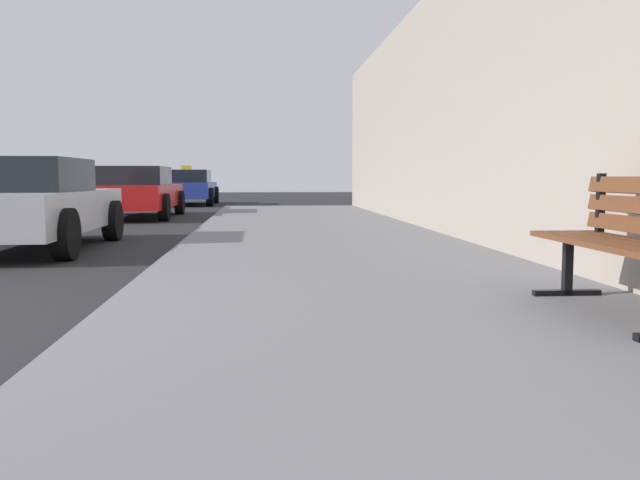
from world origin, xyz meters
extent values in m
cube|color=slate|center=(4.00, 0.00, 0.07)|extent=(4.00, 32.00, 0.15)
cube|color=brown|center=(5.11, -0.02, 0.60)|extent=(0.12, 1.58, 0.04)
cube|color=brown|center=(5.24, -0.03, 0.60)|extent=(0.12, 1.58, 0.04)
cube|color=brown|center=(5.36, -0.03, 0.60)|extent=(0.12, 1.58, 0.04)
cube|color=black|center=(5.31, 0.65, 0.38)|extent=(0.06, 0.06, 0.45)
cube|color=black|center=(5.31, 0.65, 0.17)|extent=(0.50, 0.07, 0.04)
cube|color=black|center=(5.54, 0.64, 0.82)|extent=(0.05, 0.05, 0.44)
cube|color=#B7B7BF|center=(-0.17, 5.55, 0.54)|extent=(1.75, 4.02, 0.55)
cube|color=black|center=(-0.17, 5.35, 1.04)|extent=(1.54, 1.81, 0.45)
cylinder|color=black|center=(0.71, 6.84, 0.32)|extent=(0.22, 0.64, 0.64)
cylinder|color=black|center=(0.71, 4.26, 0.32)|extent=(0.22, 0.64, 0.64)
cube|color=red|center=(-0.05, 12.84, 0.54)|extent=(1.83, 4.51, 0.55)
cube|color=black|center=(-0.05, 12.61, 1.04)|extent=(1.61, 2.03, 0.45)
cylinder|color=black|center=(-0.96, 14.28, 0.32)|extent=(0.22, 0.64, 0.64)
cylinder|color=black|center=(0.86, 14.28, 0.32)|extent=(0.22, 0.64, 0.64)
cylinder|color=black|center=(-0.96, 11.40, 0.32)|extent=(0.22, 0.64, 0.64)
cylinder|color=black|center=(0.86, 11.40, 0.32)|extent=(0.22, 0.64, 0.64)
cube|color=#233899|center=(0.39, 20.54, 0.54)|extent=(1.84, 4.49, 0.55)
cube|color=black|center=(0.39, 20.31, 1.04)|extent=(1.62, 2.02, 0.45)
cube|color=yellow|center=(0.39, 20.31, 1.35)|extent=(0.36, 0.14, 0.16)
cylinder|color=black|center=(-0.53, 21.97, 0.32)|extent=(0.22, 0.64, 0.64)
cylinder|color=black|center=(1.31, 21.97, 0.32)|extent=(0.22, 0.64, 0.64)
cylinder|color=black|center=(-0.53, 19.10, 0.32)|extent=(0.22, 0.64, 0.64)
cylinder|color=black|center=(1.31, 19.10, 0.32)|extent=(0.22, 0.64, 0.64)
camera|label=1|loc=(3.08, -3.93, 1.01)|focal=36.96mm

